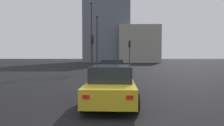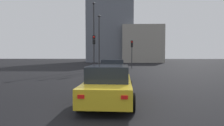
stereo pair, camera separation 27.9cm
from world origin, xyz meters
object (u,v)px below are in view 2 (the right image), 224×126
object	(u,v)px
traffic_light_near_left	(94,46)
street_lamp_far	(99,38)
car_yellow_second	(109,84)
street_lamp_kerbside	(94,31)
car_white_lead	(112,70)
traffic_light_near_right	(132,48)

from	to	relation	value
traffic_light_near_left	street_lamp_far	size ratio (longest dim) A/B	0.59
car_yellow_second	street_lamp_kerbside	xyz separation A→B (m)	(16.51, 2.89, 4.23)
car_white_lead	traffic_light_near_right	bearing A→B (deg)	-11.81
traffic_light_near_left	traffic_light_near_right	size ratio (longest dim) A/B	1.02
car_white_lead	street_lamp_kerbside	world-z (taller)	street_lamp_kerbside
traffic_light_near_left	street_lamp_far	world-z (taller)	street_lamp_far
car_white_lead	street_lamp_far	size ratio (longest dim) A/B	0.63
car_yellow_second	street_lamp_kerbside	bearing A→B (deg)	11.33
car_white_lead	traffic_light_near_left	distance (m)	6.13
street_lamp_kerbside	street_lamp_far	distance (m)	2.05
car_white_lead	traffic_light_near_left	world-z (taller)	traffic_light_near_left
street_lamp_kerbside	car_white_lead	bearing A→B (deg)	-164.54
street_lamp_far	traffic_light_near_left	bearing A→B (deg)	176.30
street_lamp_kerbside	street_lamp_far	size ratio (longest dim) A/B	1.29
traffic_light_near_right	street_lamp_far	bearing A→B (deg)	-51.90
traffic_light_near_left	car_white_lead	bearing A→B (deg)	18.67
car_white_lead	street_lamp_far	xyz separation A→B (m)	(8.45, 1.92, 3.20)
car_white_lead	street_lamp_kerbside	bearing A→B (deg)	14.32
car_yellow_second	street_lamp_kerbside	size ratio (longest dim) A/B	0.55
car_yellow_second	street_lamp_kerbside	distance (m)	17.28
traffic_light_near_right	street_lamp_far	size ratio (longest dim) A/B	0.58
street_lamp_far	car_yellow_second	bearing A→B (deg)	-172.24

